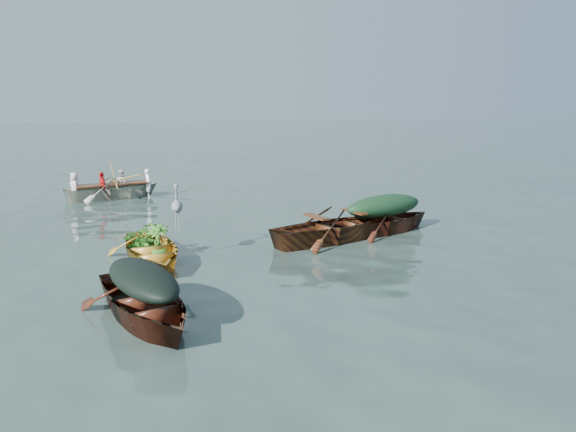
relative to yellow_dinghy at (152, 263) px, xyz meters
name	(u,v)px	position (x,y,z in m)	size (l,w,h in m)	color
ground	(330,277)	(3.12, -1.57, 0.00)	(140.00, 140.00, 0.00)	#344942
yellow_dinghy	(152,263)	(0.00, 0.00, 0.00)	(1.44, 3.32, 0.90)	#B98624
dark_covered_boat	(145,320)	(-0.06, -2.91, 0.00)	(1.37, 3.68, 0.92)	#471B10
green_tarp_boat	(383,233)	(5.33, 1.34, 0.00)	(1.22, 3.93, 0.89)	#4F2212
open_wooden_boat	(335,241)	(3.98, 0.83, 0.00)	(1.35, 4.35, 1.01)	brown
rowed_boat	(113,199)	(-1.26, 7.48, 0.00)	(1.21, 4.05, 0.95)	beige
dark_tarp_cover	(143,277)	(-0.06, -2.91, 0.66)	(0.75, 2.02, 0.40)	black
green_tarp_cover	(384,204)	(5.33, 1.34, 0.70)	(0.67, 2.16, 0.52)	black
thwart_benches	(336,218)	(3.98, 0.83, 0.53)	(0.81, 2.17, 0.04)	#43210F
heron	(177,214)	(0.53, 0.15, 0.91)	(0.28, 0.40, 0.92)	gray
dinghy_weeds	(146,220)	(-0.08, 0.55, 0.75)	(0.70, 0.90, 0.60)	#23641A
rowers	(112,172)	(-1.26, 7.48, 0.86)	(1.09, 2.83, 0.76)	white
oars	(112,183)	(-1.26, 7.48, 0.51)	(2.60, 0.60, 0.06)	brown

